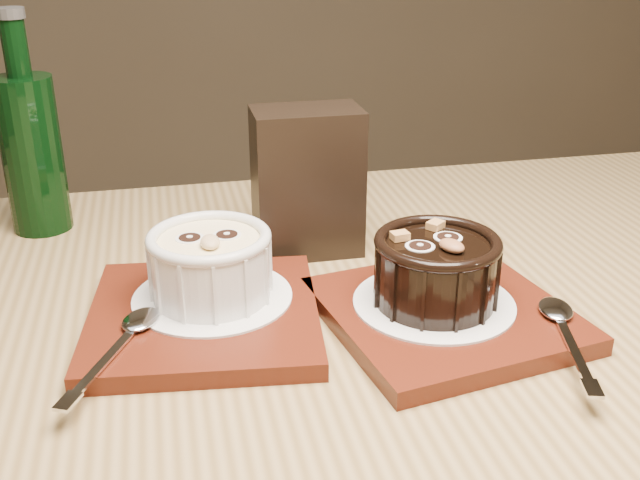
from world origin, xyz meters
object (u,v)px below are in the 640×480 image
(tray_right, at_px, (445,314))
(condiment_stand, at_px, (307,182))
(ramekin_white, at_px, (210,262))
(table, at_px, (339,446))
(green_bottle, at_px, (32,148))
(ramekin_dark, at_px, (436,267))
(tray_left, at_px, (204,316))

(tray_right, distance_m, condiment_stand, 0.19)
(ramekin_white, height_order, tray_right, ramekin_white)
(table, bearing_deg, green_bottle, 130.55)
(table, bearing_deg, ramekin_dark, 19.75)
(condiment_stand, distance_m, green_bottle, 0.28)
(table, distance_m, ramekin_dark, 0.16)
(table, relative_size, condiment_stand, 8.68)
(ramekin_white, relative_size, tray_right, 0.55)
(green_bottle, bearing_deg, table, -49.45)
(ramekin_dark, relative_size, condiment_stand, 0.71)
(tray_left, distance_m, ramekin_white, 0.04)
(green_bottle, bearing_deg, ramekin_dark, -38.16)
(tray_right, xyz_separation_m, green_bottle, (-0.34, 0.27, 0.08))
(condiment_stand, bearing_deg, tray_left, -130.56)
(ramekin_dark, relative_size, green_bottle, 0.45)
(tray_left, relative_size, condiment_stand, 1.29)
(table, height_order, green_bottle, green_bottle)
(condiment_stand, xyz_separation_m, green_bottle, (-0.26, 0.11, 0.02))
(ramekin_dark, bearing_deg, ramekin_white, 141.61)
(tray_left, bearing_deg, table, -30.98)
(ramekin_white, xyz_separation_m, tray_right, (0.18, -0.05, -0.04))
(green_bottle, bearing_deg, condiment_stand, -22.66)
(tray_left, xyz_separation_m, condiment_stand, (0.11, 0.13, 0.06))
(ramekin_dark, height_order, green_bottle, green_bottle)
(table, xyz_separation_m, ramekin_dark, (0.08, 0.03, 0.14))
(tray_left, xyz_separation_m, ramekin_dark, (0.18, -0.03, 0.04))
(green_bottle, bearing_deg, tray_left, -56.89)
(ramekin_white, relative_size, ramekin_dark, 0.99)
(table, height_order, tray_right, tray_right)
(tray_left, distance_m, green_bottle, 0.29)
(tray_right, height_order, green_bottle, green_bottle)
(ramekin_dark, bearing_deg, tray_left, 147.22)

